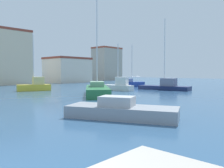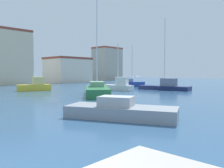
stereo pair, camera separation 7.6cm
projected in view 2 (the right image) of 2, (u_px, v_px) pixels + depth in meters
name	position (u px, v px, depth m)	size (l,w,h in m)	color
water	(58.00, 94.00, 28.33)	(160.00, 160.00, 0.00)	#2D5175
sailboat_blue_mid_harbor	(132.00, 84.00, 41.71)	(4.59, 3.52, 7.57)	#233D93
sailboat_white_center_channel	(119.00, 86.00, 33.32)	(1.93, 4.76, 6.75)	white
motorboat_grey_distant_east	(120.00, 111.00, 13.39)	(4.55, 6.73, 1.27)	gray
sailboat_navy_distant_north	(165.00, 86.00, 34.60)	(3.41, 7.86, 10.63)	#19234C
sailboat_yellow_outer_mooring	(35.00, 86.00, 32.98)	(4.77, 2.98, 7.95)	gold
sailboat_green_far_right	(97.00, 90.00, 26.70)	(7.76, 8.34, 13.44)	#28703D
warehouse_block	(0.00, 57.00, 47.38)	(12.08, 5.64, 11.62)	beige
waterfront_apartments	(68.00, 70.00, 59.56)	(9.86, 8.55, 6.40)	beige
harbor_office	(107.00, 64.00, 77.45)	(8.79, 6.38, 10.86)	#B2A893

